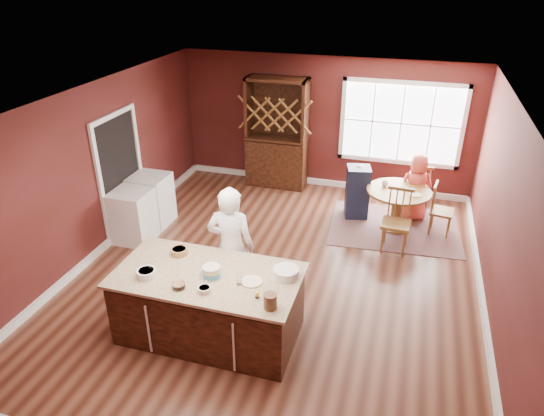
{
  "coord_description": "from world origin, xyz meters",
  "views": [
    {
      "loc": [
        1.69,
        -6.0,
        4.32
      ],
      "look_at": [
        -0.13,
        0.13,
        1.05
      ],
      "focal_mm": 32.0,
      "sensor_mm": 36.0,
      "label": 1
    }
  ],
  "objects_px": {
    "chair_east": "(442,209)",
    "hutch": "(277,134)",
    "layer_cake": "(212,271)",
    "seated_woman": "(416,187)",
    "dining_table": "(398,201)",
    "baker": "(231,247)",
    "chair_south": "(396,221)",
    "dryer": "(152,200)",
    "washer": "(133,216)",
    "chair_north": "(417,188)",
    "kitchen_island": "(209,306)",
    "toddler": "(359,175)",
    "high_chair": "(357,191)"
  },
  "relations": [
    {
      "from": "kitchen_island",
      "to": "toddler",
      "type": "distance_m",
      "value": 4.12
    },
    {
      "from": "dining_table",
      "to": "washer",
      "type": "distance_m",
      "value": 4.61
    },
    {
      "from": "layer_cake",
      "to": "chair_east",
      "type": "xyz_separation_m",
      "value": [
        2.79,
        3.57,
        -0.51
      ]
    },
    {
      "from": "chair_east",
      "to": "dining_table",
      "type": "bearing_deg",
      "value": 100.92
    },
    {
      "from": "chair_east",
      "to": "dryer",
      "type": "xyz_separation_m",
      "value": [
        -5.04,
        -1.09,
        -0.0
      ]
    },
    {
      "from": "chair_north",
      "to": "seated_woman",
      "type": "xyz_separation_m",
      "value": [
        -0.03,
        -0.25,
        0.12
      ]
    },
    {
      "from": "seated_woman",
      "to": "layer_cake",
      "type": "bearing_deg",
      "value": 48.1
    },
    {
      "from": "layer_cake",
      "to": "high_chair",
      "type": "relative_size",
      "value": 0.29
    },
    {
      "from": "chair_north",
      "to": "seated_woman",
      "type": "bearing_deg",
      "value": 70.88
    },
    {
      "from": "dryer",
      "to": "chair_south",
      "type": "bearing_deg",
      "value": 3.77
    },
    {
      "from": "chair_south",
      "to": "toddler",
      "type": "xyz_separation_m",
      "value": [
        -0.78,
        1.13,
        0.27
      ]
    },
    {
      "from": "chair_east",
      "to": "toddler",
      "type": "bearing_deg",
      "value": 86.73
    },
    {
      "from": "chair_north",
      "to": "washer",
      "type": "distance_m",
      "value": 5.2
    },
    {
      "from": "layer_cake",
      "to": "seated_woman",
      "type": "relative_size",
      "value": 0.24
    },
    {
      "from": "dining_table",
      "to": "dryer",
      "type": "height_order",
      "value": "dryer"
    },
    {
      "from": "kitchen_island",
      "to": "toddler",
      "type": "height_order",
      "value": "toddler"
    },
    {
      "from": "chair_east",
      "to": "toddler",
      "type": "relative_size",
      "value": 3.6
    },
    {
      "from": "dining_table",
      "to": "baker",
      "type": "distance_m",
      "value": 3.51
    },
    {
      "from": "chair_east",
      "to": "chair_south",
      "type": "relative_size",
      "value": 0.87
    },
    {
      "from": "dining_table",
      "to": "baker",
      "type": "xyz_separation_m",
      "value": [
        -2.05,
        -2.82,
        0.35
      ]
    },
    {
      "from": "dryer",
      "to": "chair_east",
      "type": "bearing_deg",
      "value": 12.22
    },
    {
      "from": "chair_south",
      "to": "washer",
      "type": "xyz_separation_m",
      "value": [
        -4.3,
        -0.92,
        -0.08
      ]
    },
    {
      "from": "baker",
      "to": "toddler",
      "type": "bearing_deg",
      "value": -118.32
    },
    {
      "from": "layer_cake",
      "to": "chair_north",
      "type": "distance_m",
      "value": 4.88
    },
    {
      "from": "chair_east",
      "to": "seated_woman",
      "type": "distance_m",
      "value": 0.67
    },
    {
      "from": "chair_north",
      "to": "toddler",
      "type": "distance_m",
      "value": 1.17
    },
    {
      "from": "layer_cake",
      "to": "seated_woman",
      "type": "distance_m",
      "value": 4.64
    },
    {
      "from": "baker",
      "to": "dining_table",
      "type": "bearing_deg",
      "value": -132.03
    },
    {
      "from": "chair_south",
      "to": "dining_table",
      "type": "bearing_deg",
      "value": 95.2
    },
    {
      "from": "hutch",
      "to": "baker",
      "type": "bearing_deg",
      "value": -82.58
    },
    {
      "from": "chair_east",
      "to": "chair_north",
      "type": "xyz_separation_m",
      "value": [
        -0.45,
        0.69,
        0.05
      ]
    },
    {
      "from": "baker",
      "to": "chair_north",
      "type": "distance_m",
      "value": 4.28
    },
    {
      "from": "dining_table",
      "to": "washer",
      "type": "relative_size",
      "value": 1.23
    },
    {
      "from": "dining_table",
      "to": "chair_north",
      "type": "distance_m",
      "value": 0.79
    },
    {
      "from": "layer_cake",
      "to": "chair_east",
      "type": "bearing_deg",
      "value": 51.93
    },
    {
      "from": "chair_north",
      "to": "baker",
      "type": "bearing_deg",
      "value": 44.37
    },
    {
      "from": "layer_cake",
      "to": "seated_woman",
      "type": "bearing_deg",
      "value": 60.0
    },
    {
      "from": "chair_south",
      "to": "dryer",
      "type": "bearing_deg",
      "value": -172.97
    },
    {
      "from": "hutch",
      "to": "seated_woman",
      "type": "bearing_deg",
      "value": -14.91
    },
    {
      "from": "dining_table",
      "to": "hutch",
      "type": "xyz_separation_m",
      "value": [
        -2.58,
        1.24,
        0.61
      ]
    },
    {
      "from": "baker",
      "to": "hutch",
      "type": "bearing_deg",
      "value": -88.59
    },
    {
      "from": "layer_cake",
      "to": "high_chair",
      "type": "height_order",
      "value": "layer_cake"
    },
    {
      "from": "baker",
      "to": "hutch",
      "type": "relative_size",
      "value": 0.78
    },
    {
      "from": "chair_east",
      "to": "chair_north",
      "type": "height_order",
      "value": "chair_north"
    },
    {
      "from": "hutch",
      "to": "dryer",
      "type": "distance_m",
      "value": 2.94
    },
    {
      "from": "layer_cake",
      "to": "hutch",
      "type": "relative_size",
      "value": 0.13
    },
    {
      "from": "chair_north",
      "to": "washer",
      "type": "relative_size",
      "value": 1.14
    },
    {
      "from": "dining_table",
      "to": "seated_woman",
      "type": "distance_m",
      "value": 0.56
    },
    {
      "from": "chair_east",
      "to": "hutch",
      "type": "height_order",
      "value": "hutch"
    },
    {
      "from": "toddler",
      "to": "dining_table",
      "type": "bearing_deg",
      "value": -25.02
    }
  ]
}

